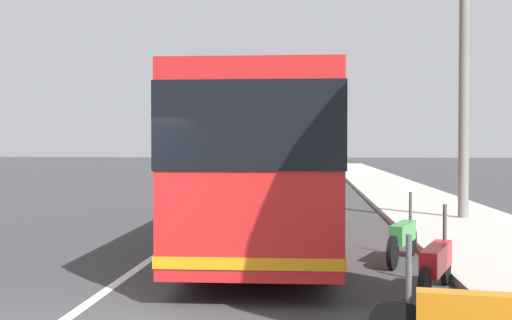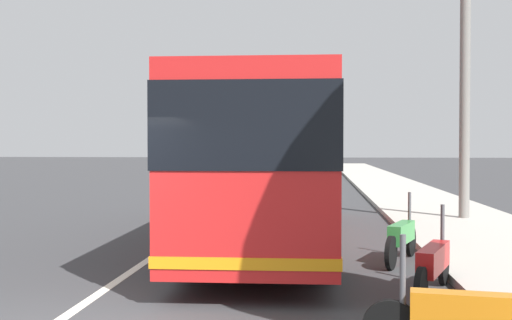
# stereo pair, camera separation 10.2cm
# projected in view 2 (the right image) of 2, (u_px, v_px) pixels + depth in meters

# --- Properties ---
(sidewalk_curb) EXTENTS (110.00, 3.60, 0.14)m
(sidewalk_curb) POSITION_uv_depth(u_px,v_px,m) (464.00, 225.00, 16.00)
(sidewalk_curb) COLOR #B2ADA3
(sidewalk_curb) RESTS_ON ground
(lane_divider_line) EXTENTS (110.00, 0.16, 0.01)m
(lane_divider_line) POSITION_uv_depth(u_px,v_px,m) (201.00, 224.00, 16.67)
(lane_divider_line) COLOR silver
(lane_divider_line) RESTS_ON ground
(coach_bus) EXTENTS (11.34, 2.76, 3.28)m
(coach_bus) POSITION_uv_depth(u_px,v_px,m) (268.00, 155.00, 13.49)
(coach_bus) COLOR red
(coach_bus) RESTS_ON ground
(motorcycle_mid_row) EXTENTS (0.41, 2.04, 1.24)m
(motorcycle_mid_row) POSITION_uv_depth(u_px,v_px,m) (468.00, 318.00, 5.94)
(motorcycle_mid_row) COLOR black
(motorcycle_mid_row) RESTS_ON ground
(motorcycle_by_tree) EXTENTS (2.20, 0.89, 1.24)m
(motorcycle_by_tree) POSITION_uv_depth(u_px,v_px,m) (434.00, 264.00, 8.62)
(motorcycle_by_tree) COLOR black
(motorcycle_by_tree) RESTS_ON ground
(motorcycle_nearest_curb) EXTENTS (1.96, 0.83, 1.24)m
(motorcycle_nearest_curb) POSITION_uv_depth(u_px,v_px,m) (402.00, 237.00, 11.17)
(motorcycle_nearest_curb) COLOR black
(motorcycle_nearest_curb) RESTS_ON ground
(car_side_street) EXTENTS (4.61, 1.92, 1.51)m
(car_side_street) POSITION_uv_depth(u_px,v_px,m) (251.00, 165.00, 45.28)
(car_side_street) COLOR #2D7238
(car_side_street) RESTS_ON ground
(car_far_distant) EXTENTS (4.21, 2.20, 1.44)m
(car_far_distant) POSITION_uv_depth(u_px,v_px,m) (312.00, 165.00, 46.39)
(car_far_distant) COLOR gray
(car_far_distant) RESTS_ON ground
(car_oncoming) EXTENTS (4.39, 1.88, 1.39)m
(car_oncoming) POSITION_uv_depth(u_px,v_px,m) (310.00, 163.00, 53.61)
(car_oncoming) COLOR gray
(car_oncoming) RESTS_ON ground
(car_ahead_same_lane) EXTENTS (4.57, 2.10, 1.46)m
(car_ahead_same_lane) POSITION_uv_depth(u_px,v_px,m) (300.00, 161.00, 58.75)
(car_ahead_same_lane) COLOR red
(car_ahead_same_lane) RESTS_ON ground
(utility_pole) EXTENTS (0.29, 0.29, 8.30)m
(utility_pole) POSITION_uv_depth(u_px,v_px,m) (465.00, 72.00, 16.93)
(utility_pole) COLOR slate
(utility_pole) RESTS_ON ground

